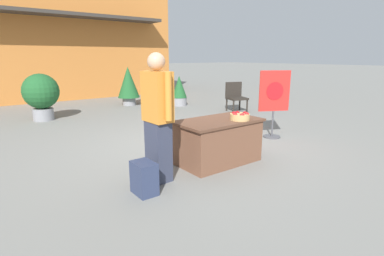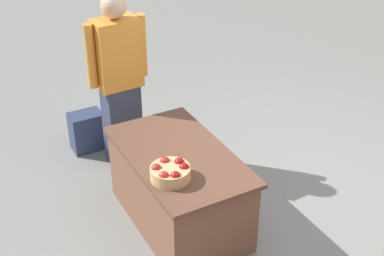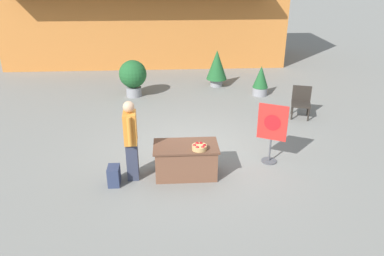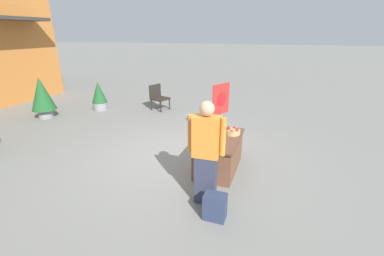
{
  "view_description": "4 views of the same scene",
  "coord_description": "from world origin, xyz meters",
  "px_view_note": "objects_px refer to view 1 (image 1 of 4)",
  "views": [
    {
      "loc": [
        -3.45,
        -4.59,
        1.71
      ],
      "look_at": [
        -0.51,
        -0.7,
        0.54
      ],
      "focal_mm": 28.0,
      "sensor_mm": 36.0,
      "label": 1
    },
    {
      "loc": [
        2.99,
        -2.75,
        3.14
      ],
      "look_at": [
        -0.82,
        -0.68,
        0.56
      ],
      "focal_mm": 50.0,
      "sensor_mm": 36.0,
      "label": 2
    },
    {
      "loc": [
        -0.59,
        -8.24,
        4.31
      ],
      "look_at": [
        -0.13,
        -0.8,
        0.98
      ],
      "focal_mm": 35.0,
      "sensor_mm": 36.0,
      "label": 3
    },
    {
      "loc": [
        -4.99,
        -2.17,
        2.72
      ],
      "look_at": [
        -0.52,
        -0.59,
        0.94
      ],
      "focal_mm": 24.0,
      "sensor_mm": 36.0,
      "label": 4
    }
  ],
  "objects_px": {
    "poster_board": "(274,100)",
    "potted_plant_far_left": "(128,84)",
    "apple_basket": "(240,116)",
    "potted_plant_near_left": "(41,94)",
    "backpack": "(144,178)",
    "patio_chair": "(236,95)",
    "potted_plant_far_right": "(179,91)",
    "person_visitor": "(158,117)",
    "display_table": "(218,141)"
  },
  "relations": [
    {
      "from": "backpack",
      "to": "potted_plant_far_right",
      "type": "distance_m",
      "value": 7.06
    },
    {
      "from": "patio_chair",
      "to": "potted_plant_far_left",
      "type": "xyz_separation_m",
      "value": [
        -2.16,
        3.16,
        0.26
      ]
    },
    {
      "from": "potted_plant_near_left",
      "to": "potted_plant_far_right",
      "type": "bearing_deg",
      "value": -2.15
    },
    {
      "from": "backpack",
      "to": "potted_plant_near_left",
      "type": "relative_size",
      "value": 0.33
    },
    {
      "from": "poster_board",
      "to": "potted_plant_near_left",
      "type": "xyz_separation_m",
      "value": [
        -3.54,
        4.93,
        -0.07
      ]
    },
    {
      "from": "apple_basket",
      "to": "backpack",
      "type": "xyz_separation_m",
      "value": [
        -1.8,
        -0.1,
        -0.56
      ]
    },
    {
      "from": "potted_plant_near_left",
      "to": "apple_basket",
      "type": "bearing_deg",
      "value": -71.81
    },
    {
      "from": "backpack",
      "to": "poster_board",
      "type": "relative_size",
      "value": 0.29
    },
    {
      "from": "patio_chair",
      "to": "potted_plant_near_left",
      "type": "height_order",
      "value": "potted_plant_near_left"
    },
    {
      "from": "patio_chair",
      "to": "potted_plant_far_right",
      "type": "bearing_deg",
      "value": -142.17
    },
    {
      "from": "potted_plant_far_left",
      "to": "patio_chair",
      "type": "bearing_deg",
      "value": -55.62
    },
    {
      "from": "apple_basket",
      "to": "poster_board",
      "type": "bearing_deg",
      "value": 21.27
    },
    {
      "from": "apple_basket",
      "to": "potted_plant_near_left",
      "type": "bearing_deg",
      "value": 108.19
    },
    {
      "from": "apple_basket",
      "to": "person_visitor",
      "type": "relative_size",
      "value": 0.18
    },
    {
      "from": "backpack",
      "to": "potted_plant_near_left",
      "type": "bearing_deg",
      "value": 90.37
    },
    {
      "from": "potted_plant_far_left",
      "to": "backpack",
      "type": "bearing_deg",
      "value": -114.06
    },
    {
      "from": "apple_basket",
      "to": "potted_plant_far_left",
      "type": "relative_size",
      "value": 0.23
    },
    {
      "from": "potted_plant_far_left",
      "to": "potted_plant_near_left",
      "type": "bearing_deg",
      "value": -162.19
    },
    {
      "from": "backpack",
      "to": "person_visitor",
      "type": "bearing_deg",
      "value": 35.18
    },
    {
      "from": "apple_basket",
      "to": "patio_chair",
      "type": "distance_m",
      "value": 4.77
    },
    {
      "from": "apple_basket",
      "to": "potted_plant_far_left",
      "type": "distance_m",
      "value": 6.66
    },
    {
      "from": "patio_chair",
      "to": "potted_plant_far_left",
      "type": "height_order",
      "value": "potted_plant_far_left"
    },
    {
      "from": "person_visitor",
      "to": "potted_plant_far_left",
      "type": "height_order",
      "value": "person_visitor"
    },
    {
      "from": "potted_plant_near_left",
      "to": "potted_plant_far_left",
      "type": "distance_m",
      "value": 3.16
    },
    {
      "from": "poster_board",
      "to": "potted_plant_far_right",
      "type": "bearing_deg",
      "value": -163.91
    },
    {
      "from": "display_table",
      "to": "person_visitor",
      "type": "xyz_separation_m",
      "value": [
        -1.15,
        -0.05,
        0.54
      ]
    },
    {
      "from": "backpack",
      "to": "potted_plant_far_right",
      "type": "xyz_separation_m",
      "value": [
        4.37,
        5.53,
        0.32
      ]
    },
    {
      "from": "patio_chair",
      "to": "person_visitor",
      "type": "bearing_deg",
      "value": -38.52
    },
    {
      "from": "apple_basket",
      "to": "display_table",
      "type": "bearing_deg",
      "value": 142.49
    },
    {
      "from": "apple_basket",
      "to": "potted_plant_far_left",
      "type": "height_order",
      "value": "potted_plant_far_left"
    },
    {
      "from": "display_table",
      "to": "potted_plant_far_left",
      "type": "bearing_deg",
      "value": 77.13
    },
    {
      "from": "poster_board",
      "to": "patio_chair",
      "type": "relative_size",
      "value": 1.56
    },
    {
      "from": "person_visitor",
      "to": "potted_plant_far_left",
      "type": "xyz_separation_m",
      "value": [
        2.6,
        6.4,
        -0.14
      ]
    },
    {
      "from": "poster_board",
      "to": "patio_chair",
      "type": "bearing_deg",
      "value": 175.66
    },
    {
      "from": "poster_board",
      "to": "potted_plant_far_left",
      "type": "distance_m",
      "value": 5.92
    },
    {
      "from": "backpack",
      "to": "poster_board",
      "type": "height_order",
      "value": "poster_board"
    },
    {
      "from": "person_visitor",
      "to": "patio_chair",
      "type": "relative_size",
      "value": 1.92
    },
    {
      "from": "apple_basket",
      "to": "person_visitor",
      "type": "distance_m",
      "value": 1.44
    },
    {
      "from": "apple_basket",
      "to": "person_visitor",
      "type": "xyz_separation_m",
      "value": [
        -1.42,
        0.16,
        0.13
      ]
    },
    {
      "from": "display_table",
      "to": "potted_plant_near_left",
      "type": "distance_m",
      "value": 5.61
    },
    {
      "from": "poster_board",
      "to": "potted_plant_far_left",
      "type": "bearing_deg",
      "value": -148.42
    },
    {
      "from": "poster_board",
      "to": "apple_basket",
      "type": "bearing_deg",
      "value": -42.27
    },
    {
      "from": "potted_plant_near_left",
      "to": "potted_plant_far_left",
      "type": "height_order",
      "value": "potted_plant_far_left"
    },
    {
      "from": "display_table",
      "to": "backpack",
      "type": "bearing_deg",
      "value": -168.28
    },
    {
      "from": "person_visitor",
      "to": "poster_board",
      "type": "xyz_separation_m",
      "value": [
        3.12,
        0.5,
        -0.1
      ]
    },
    {
      "from": "apple_basket",
      "to": "poster_board",
      "type": "distance_m",
      "value": 1.83
    },
    {
      "from": "apple_basket",
      "to": "potted_plant_near_left",
      "type": "height_order",
      "value": "potted_plant_near_left"
    },
    {
      "from": "backpack",
      "to": "apple_basket",
      "type": "bearing_deg",
      "value": 3.33
    },
    {
      "from": "display_table",
      "to": "poster_board",
      "type": "xyz_separation_m",
      "value": [
        1.98,
        0.45,
        0.45
      ]
    },
    {
      "from": "apple_basket",
      "to": "potted_plant_near_left",
      "type": "xyz_separation_m",
      "value": [
        -1.84,
        5.59,
        -0.04
      ]
    }
  ]
}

